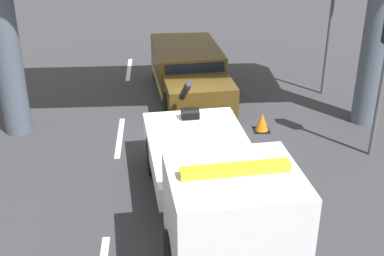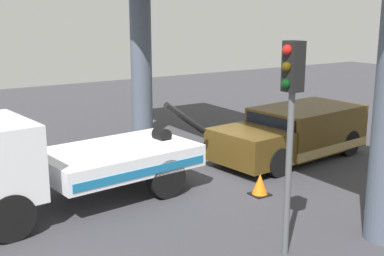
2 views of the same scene
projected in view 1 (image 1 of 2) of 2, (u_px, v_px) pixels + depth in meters
ground_plane at (196, 136)px, 15.26m from camera, size 60.00×40.00×0.10m
lane_stripe_west at (129, 69)px, 20.49m from camera, size 2.60×0.16×0.01m
lane_stripe_mid at (120, 137)px, 15.10m from camera, size 2.60×0.16×0.01m
tow_truck_white at (217, 185)px, 10.51m from camera, size 7.34×2.98×2.46m
towed_van_green at (189, 73)px, 17.85m from camera, size 5.39×2.69×1.58m
traffic_light_near at (333, 4)px, 16.81m from camera, size 0.39×0.32×4.32m
traffic_cone_orange at (262, 123)px, 15.39m from camera, size 0.47×0.47×0.56m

